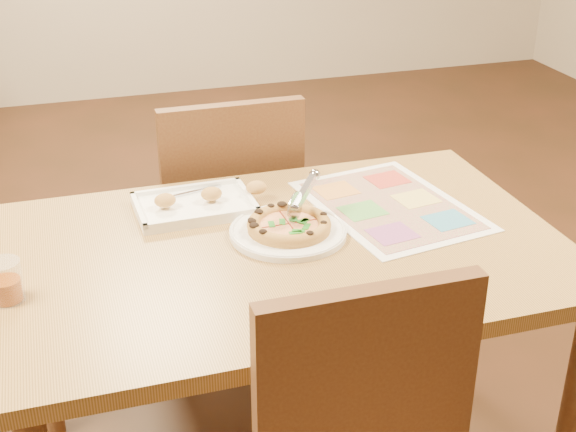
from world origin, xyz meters
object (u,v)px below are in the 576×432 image
object	(u,v)px
pizza	(289,225)
pizza_cutter	(302,196)
plate	(288,232)
appetizer_tray	(198,204)
chair_far	(227,199)
glass_tumbler	(5,284)
dining_table	(285,276)
menu	(390,205)

from	to	relation	value
pizza	pizza_cutter	distance (m)	0.08
plate	appetizer_tray	world-z (taller)	appetizer_tray
chair_far	plate	bearing A→B (deg)	92.29
pizza	pizza_cutter	xyz separation A→B (m)	(0.04, 0.03, 0.06)
appetizer_tray	glass_tumbler	bearing A→B (deg)	-146.36
dining_table	pizza	size ratio (longest dim) A/B	6.47
pizza_cutter	chair_far	bearing A→B (deg)	49.94
chair_far	menu	world-z (taller)	chair_far
appetizer_tray	chair_far	bearing A→B (deg)	66.53
dining_table	plate	size ratio (longest dim) A/B	4.66
pizza	pizza_cutter	world-z (taller)	pizza_cutter
chair_far	appetizer_tray	world-z (taller)	chair_far
chair_far	menu	xyz separation A→B (m)	(0.32, -0.48, 0.16)
dining_table	appetizer_tray	xyz separation A→B (m)	(-0.16, 0.24, 0.10)
pizza_cutter	pizza	bearing A→B (deg)	167.67
appetizer_tray	menu	bearing A→B (deg)	-14.91
chair_far	plate	world-z (taller)	chair_far
pizza	dining_table	bearing A→B (deg)	-118.87
appetizer_tray	glass_tumbler	xyz separation A→B (m)	(-0.46, -0.31, 0.02)
pizza	menu	world-z (taller)	pizza
dining_table	glass_tumbler	world-z (taller)	glass_tumbler
plate	pizza	bearing A→B (deg)	-13.14
chair_far	menu	bearing A→B (deg)	123.27
dining_table	pizza	distance (m)	0.12
menu	pizza	bearing A→B (deg)	-165.85
chair_far	appetizer_tray	distance (m)	0.42
chair_far	pizza_cutter	world-z (taller)	chair_far
dining_table	plate	world-z (taller)	plate
chair_far	appetizer_tray	xyz separation A→B (m)	(-0.16, -0.36, 0.17)
pizza	glass_tumbler	xyz separation A→B (m)	(-0.64, -0.11, 0.01)
glass_tumbler	menu	xyz separation A→B (m)	(0.93, 0.18, -0.04)
pizza_cutter	glass_tumbler	distance (m)	0.69
plate	menu	world-z (taller)	plate
dining_table	pizza_cutter	world-z (taller)	pizza_cutter
chair_far	glass_tumbler	size ratio (longest dim) A/B	5.23
pizza_cutter	glass_tumbler	bearing A→B (deg)	144.07
glass_tumbler	plate	bearing A→B (deg)	9.49
pizza	appetizer_tray	xyz separation A→B (m)	(-0.18, 0.20, -0.01)
dining_table	pizza	world-z (taller)	pizza
pizza_cutter	dining_table	bearing A→B (deg)	-178.89
pizza	glass_tumbler	world-z (taller)	glass_tumbler
plate	menu	bearing A→B (deg)	13.93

